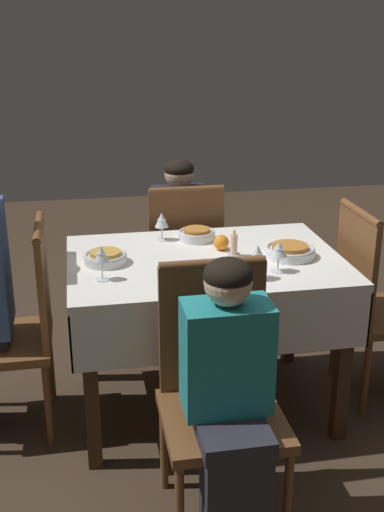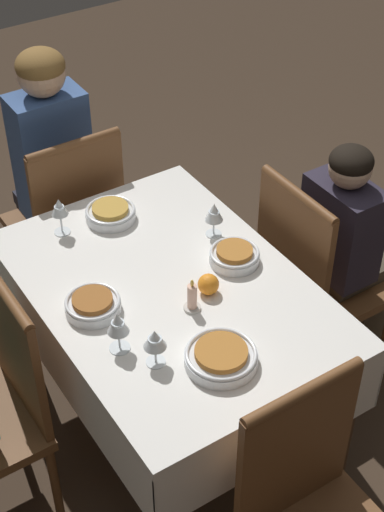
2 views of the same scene
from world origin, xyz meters
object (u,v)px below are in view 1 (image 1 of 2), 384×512
wine_glass_west (101,255)px  wine_glass_north (162,221)px  bowl_east (290,251)px  chair_south (218,385)px  bowl_south (210,275)px  orange_fruit (221,242)px  dining_table (205,281)px  person_child_teal (230,397)px  wine_glass_east (279,250)px  bowl_west (105,257)px  bowl_north (197,234)px  chair_east (376,298)px  chair_west (19,323)px  wine_glass_south (257,255)px  chair_north (183,260)px  candle_centerpiece (234,247)px  person_child_dark (178,239)px

wine_glass_west → wine_glass_north: size_ratio=1.08×
bowl_east → chair_south: bearing=-127.4°
bowl_south → orange_fruit: size_ratio=2.56×
dining_table → person_child_teal: person_child_teal is taller
wine_glass_west → wine_glass_east: bearing=-3.2°
bowl_west → bowl_north: (0.45, 0.24, 0.00)m
chair_east → wine_glass_west: bearing=96.6°
chair_west → wine_glass_south: size_ratio=6.52×
bowl_north → bowl_east: (0.37, -0.31, -0.00)m
chair_east → chair_north: bearing=50.9°
wine_glass_west → wine_glass_south: bearing=-9.5°
orange_fruit → chair_south: bearing=-103.3°
bowl_north → chair_east: bearing=-18.9°
dining_table → chair_north: size_ratio=1.26×
wine_glass_west → bowl_south: (0.43, -0.10, -0.08)m
chair_east → bowl_north: chair_east is taller
wine_glass_north → bowl_east: wine_glass_north is taller
dining_table → wine_glass_west: wine_glass_west is taller
bowl_west → bowl_east: size_ratio=0.84×
wine_glass_west → bowl_east: wine_glass_west is taller
wine_glass_south → wine_glass_north: 0.65m
chair_north → bowl_south: 0.96m
bowl_south → wine_glass_south: 0.21m
dining_table → chair_north: chair_north is taller
bowl_east → orange_fruit: 0.32m
wine_glass_west → candle_centerpiece: size_ratio=1.18×
dining_table → wine_glass_east: size_ratio=9.04×
chair_east → wine_glass_west: size_ratio=6.51×
person_child_teal → bowl_north: (0.09, 1.08, 0.22)m
wine_glass_north → orange_fruit: 0.32m
wine_glass_west → candle_centerpiece: 0.63m
chair_east → bowl_west: bearing=88.3°
bowl_east → chair_west: bearing=177.0°
chair_south → candle_centerpiece: 0.75m
chair_north → wine_glass_north: (-0.16, -0.37, 0.35)m
chair_south → bowl_north: size_ratio=5.48×
wine_glass_south → wine_glass_north: bearing=119.3°
person_child_dark → bowl_south: person_child_dark is taller
person_child_teal → person_child_dark: bearing=86.9°
chair_north → wine_glass_north: size_ratio=7.03×
bowl_north → bowl_east: 0.48m
chair_north → bowl_west: (-0.45, -0.64, 0.28)m
chair_west → person_child_teal: 1.13m
chair_west → bowl_west: 0.48m
chair_south → bowl_east: 0.81m
dining_table → bowl_east: bearing=-7.4°
candle_centerpiece → orange_fruit: candle_centerpiece is taller
wine_glass_west → candle_centerpiece: wine_glass_west is taller
chair_north → bowl_east: 0.84m
bowl_south → wine_glass_west: bearing=167.5°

